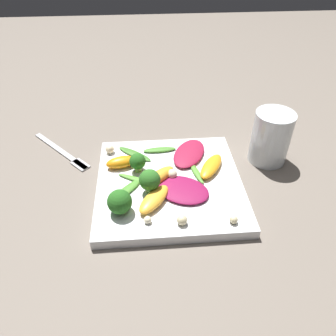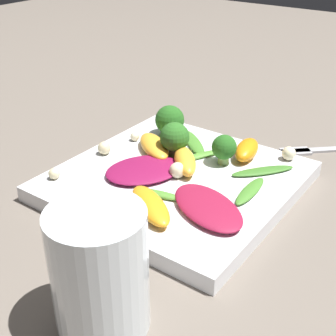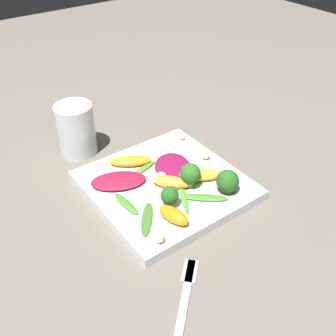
# 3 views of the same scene
# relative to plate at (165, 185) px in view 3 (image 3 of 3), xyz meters

# --- Properties ---
(ground_plane) EXTENTS (2.40, 2.40, 0.00)m
(ground_plane) POSITION_rel_plate_xyz_m (0.00, 0.00, -0.01)
(ground_plane) COLOR #6B6056
(plate) EXTENTS (0.26, 0.26, 0.02)m
(plate) POSITION_rel_plate_xyz_m (0.00, 0.00, 0.00)
(plate) COLOR white
(plate) RESTS_ON ground_plane
(drinking_glass) EXTENTS (0.07, 0.07, 0.11)m
(drinking_glass) POSITION_rel_plate_xyz_m (0.20, 0.07, 0.04)
(drinking_glass) COLOR white
(drinking_glass) RESTS_ON ground_plane
(fork) EXTENTS (0.13, 0.14, 0.01)m
(fork) POSITION_rel_plate_xyz_m (-0.20, 0.12, -0.01)
(fork) COLOR #B2B2B7
(fork) RESTS_ON ground_plane
(radicchio_leaf_0) EXTENTS (0.11, 0.10, 0.01)m
(radicchio_leaf_0) POSITION_rel_plate_xyz_m (0.02, -0.03, 0.01)
(radicchio_leaf_0) COLOR maroon
(radicchio_leaf_0) RESTS_ON plate
(radicchio_leaf_1) EXTENTS (0.09, 0.11, 0.01)m
(radicchio_leaf_1) POSITION_rel_plate_xyz_m (0.04, 0.07, 0.01)
(radicchio_leaf_1) COLOR maroon
(radicchio_leaf_1) RESTS_ON plate
(orange_segment_0) EXTENTS (0.07, 0.08, 0.02)m
(orange_segment_0) POSITION_rel_plate_xyz_m (-0.03, -0.06, 0.02)
(orange_segment_0) COLOR #FCAD33
(orange_segment_0) RESTS_ON plate
(orange_segment_1) EXTENTS (0.06, 0.04, 0.02)m
(orange_segment_1) POSITION_rel_plate_xyz_m (-0.09, 0.05, 0.02)
(orange_segment_1) COLOR orange
(orange_segment_1) RESTS_ON plate
(orange_segment_2) EXTENTS (0.07, 0.08, 0.02)m
(orange_segment_2) POSITION_rel_plate_xyz_m (0.08, 0.02, 0.02)
(orange_segment_2) COLOR orange
(orange_segment_2) RESTS_ON plate
(orange_segment_3) EXTENTS (0.07, 0.06, 0.02)m
(orange_segment_3) POSITION_rel_plate_xyz_m (-0.02, 0.00, 0.02)
(orange_segment_3) COLOR #FCAD33
(orange_segment_3) RESTS_ON plate
(broccoli_floret_0) EXTENTS (0.04, 0.04, 0.05)m
(broccoli_floret_0) POSITION_rel_plate_xyz_m (-0.04, -0.03, 0.04)
(broccoli_floret_0) COLOR #84AD5B
(broccoli_floret_0) RESTS_ON plate
(broccoli_floret_1) EXTENTS (0.04, 0.04, 0.04)m
(broccoli_floret_1) POSITION_rel_plate_xyz_m (-0.08, -0.07, 0.03)
(broccoli_floret_1) COLOR #84AD5B
(broccoli_floret_1) RESTS_ON plate
(broccoli_floret_2) EXTENTS (0.03, 0.03, 0.04)m
(broccoli_floret_2) POSITION_rel_plate_xyz_m (-0.06, 0.03, 0.03)
(broccoli_floret_2) COLOR #84AD5B
(broccoli_floret_2) RESTS_ON plate
(arugula_sprig_0) EXTENTS (0.07, 0.07, 0.01)m
(arugula_sprig_0) POSITION_rel_plate_xyz_m (-0.08, -0.03, 0.01)
(arugula_sprig_0) COLOR #47842D
(arugula_sprig_0) RESTS_ON plate
(arugula_sprig_1) EXTENTS (0.08, 0.05, 0.01)m
(arugula_sprig_1) POSITION_rel_plate_xyz_m (-0.05, -0.00, 0.01)
(arugula_sprig_1) COLOR #518E33
(arugula_sprig_1) RESTS_ON plate
(arugula_sprig_2) EXTENTS (0.03, 0.06, 0.01)m
(arugula_sprig_2) POSITION_rel_plate_xyz_m (0.05, 0.01, 0.01)
(arugula_sprig_2) COLOR #518E33
(arugula_sprig_2) RESTS_ON plate
(arugula_sprig_3) EXTENTS (0.07, 0.06, 0.00)m
(arugula_sprig_3) POSITION_rel_plate_xyz_m (-0.06, 0.08, 0.01)
(arugula_sprig_3) COLOR #3D7528
(arugula_sprig_3) RESTS_ON plate
(arugula_sprig_4) EXTENTS (0.07, 0.02, 0.01)m
(arugula_sprig_4) POSITION_rel_plate_xyz_m (-0.01, 0.09, 0.01)
(arugula_sprig_4) COLOR #47842D
(arugula_sprig_4) RESTS_ON plate
(macadamia_nut_0) EXTENTS (0.01, 0.01, 0.01)m
(macadamia_nut_0) POSITION_rel_plate_xyz_m (-0.04, -0.10, 0.02)
(macadamia_nut_0) COLOR beige
(macadamia_nut_0) RESTS_ON plate
(macadamia_nut_1) EXTENTS (0.02, 0.02, 0.02)m
(macadamia_nut_1) POSITION_rel_plate_xyz_m (0.01, 0.01, 0.02)
(macadamia_nut_1) COLOR beige
(macadamia_nut_1) RESTS_ON plate
(macadamia_nut_2) EXTENTS (0.01, 0.01, 0.01)m
(macadamia_nut_2) POSITION_rel_plate_xyz_m (0.09, -0.11, 0.02)
(macadamia_nut_2) COLOR beige
(macadamia_nut_2) RESTS_ON plate
(macadamia_nut_3) EXTENTS (0.02, 0.02, 0.02)m
(macadamia_nut_3) POSITION_rel_plate_xyz_m (0.01, -0.10, 0.02)
(macadamia_nut_3) COLOR beige
(macadamia_nut_3) RESTS_ON plate
(macadamia_nut_4) EXTENTS (0.02, 0.02, 0.02)m
(macadamia_nut_4) POSITION_rel_plate_xyz_m (-0.11, 0.09, 0.02)
(macadamia_nut_4) COLOR beige
(macadamia_nut_4) RESTS_ON plate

